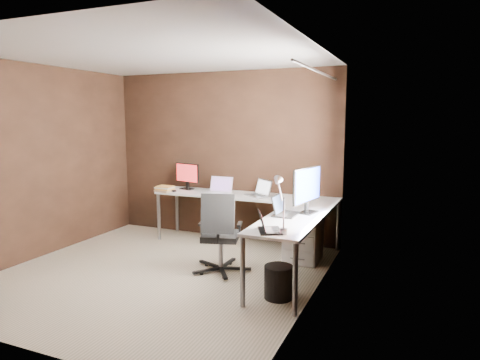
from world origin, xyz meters
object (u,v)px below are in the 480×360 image
at_px(desk_lamp, 279,197).
at_px(office_chair, 220,249).
at_px(laptop_white, 220,190).
at_px(laptop_silver, 260,193).
at_px(laptop_black_small, 267,227).
at_px(monitor_left, 187,175).
at_px(wastebasket, 279,282).
at_px(monitor_right, 307,187).
at_px(book_stack, 165,189).
at_px(laptop_black_big, 283,210).
at_px(drawer_pedestal, 303,237).

bearing_deg(desk_lamp, office_chair, 150.28).
bearing_deg(office_chair, desk_lamp, -48.89).
relative_size(laptop_white, desk_lamp, 0.65).
height_order(laptop_silver, laptop_black_small, laptop_silver).
height_order(monitor_left, wastebasket, monitor_left).
height_order(laptop_silver, desk_lamp, desk_lamp).
relative_size(monitor_right, office_chair, 0.65).
height_order(office_chair, wastebasket, office_chair).
xyz_separation_m(laptop_white, book_stack, (-0.82, -0.18, -0.01)).
distance_m(laptop_black_big, laptop_black_small, 0.75).
xyz_separation_m(laptop_white, desk_lamp, (1.45, -1.71, 0.29)).
bearing_deg(laptop_silver, laptop_white, -143.40).
bearing_deg(laptop_black_small, monitor_left, 19.96).
height_order(laptop_white, office_chair, office_chair).
relative_size(laptop_silver, laptop_black_small, 1.17).
bearing_deg(wastebasket, office_chair, 152.87).
bearing_deg(office_chair, laptop_black_small, -54.01).
relative_size(drawer_pedestal, book_stack, 2.05).
relative_size(monitor_right, wastebasket, 1.88).
bearing_deg(laptop_white, book_stack, -167.14).
bearing_deg(monitor_left, desk_lamp, -27.36).
bearing_deg(monitor_left, book_stack, -109.63).
height_order(monitor_right, laptop_silver, monitor_right).
xyz_separation_m(book_stack, office_chair, (1.37, -0.95, -0.49)).
relative_size(laptop_white, book_stack, 1.20).
xyz_separation_m(drawer_pedestal, office_chair, (-0.79, -0.80, -0.02)).
xyz_separation_m(monitor_right, desk_lamp, (-0.04, -0.92, 0.04)).
xyz_separation_m(monitor_left, laptop_black_small, (1.95, -1.87, -0.18)).
relative_size(laptop_black_big, laptop_black_small, 0.97).
bearing_deg(laptop_black_big, laptop_black_small, -173.63).
bearing_deg(laptop_white, monitor_right, -27.55).
distance_m(drawer_pedestal, wastebasket, 1.25).
bearing_deg(laptop_black_big, monitor_left, 60.44).
bearing_deg(monitor_right, wastebasket, -173.90).
bearing_deg(monitor_right, desk_lamp, -170.55).
distance_m(laptop_white, laptop_black_small, 2.20).
bearing_deg(drawer_pedestal, laptop_white, 166.07).
bearing_deg(laptop_black_small, book_stack, 27.90).
bearing_deg(laptop_silver, drawer_pedestal, 11.06).
bearing_deg(laptop_silver, office_chair, -57.70).
relative_size(drawer_pedestal, monitor_left, 1.34).
distance_m(laptop_silver, wastebasket, 1.86).
bearing_deg(drawer_pedestal, book_stack, 176.03).
relative_size(drawer_pedestal, office_chair, 0.62).
bearing_deg(drawer_pedestal, monitor_right, -71.85).
bearing_deg(laptop_white, laptop_silver, 0.69).
distance_m(monitor_left, laptop_black_small, 2.71).
height_order(book_stack, wastebasket, book_stack).
height_order(monitor_right, wastebasket, monitor_right).
bearing_deg(wastebasket, monitor_right, 84.24).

